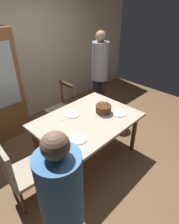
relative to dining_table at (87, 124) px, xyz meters
name	(u,v)px	position (x,y,z in m)	size (l,w,h in m)	color
ground	(87,156)	(0.00, 0.00, -0.66)	(6.40, 6.40, 0.00)	brown
back_wall	(17,57)	(0.00, 1.85, 0.64)	(6.40, 0.10, 2.60)	beige
dining_table	(87,124)	(0.00, 0.00, 0.00)	(1.49, 1.08, 0.74)	beige
birthday_cake	(103,109)	(0.30, -0.05, 0.15)	(0.28, 0.28, 0.20)	silver
plate_near_celebrant	(78,139)	(-0.41, -0.24, 0.09)	(0.22, 0.22, 0.01)	white
plate_far_side	(72,115)	(-0.07, 0.24, 0.09)	(0.22, 0.22, 0.01)	white
plate_near_guest	(119,113)	(0.45, -0.24, 0.09)	(0.22, 0.22, 0.01)	white
fork_near_celebrant	(69,146)	(-0.57, -0.25, 0.09)	(0.18, 0.02, 0.01)	silver
fork_far_side	(64,119)	(-0.23, 0.24, 0.09)	(0.18, 0.02, 0.01)	silver
chair_spindle_back	(62,110)	(0.18, 0.86, -0.20)	(0.45, 0.45, 0.95)	tan
chair_upholstered	(18,172)	(-1.13, 0.02, -0.13)	(0.48, 0.48, 0.95)	tan
person_celebrant	(63,207)	(-1.19, -0.92, 0.28)	(0.32, 0.32, 1.64)	#262328
person_guest	(100,71)	(1.09, 0.72, 0.36)	(0.32, 0.32, 1.77)	#262328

